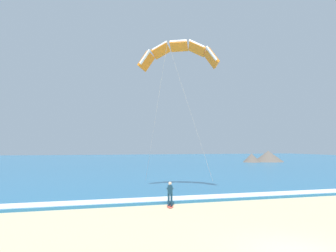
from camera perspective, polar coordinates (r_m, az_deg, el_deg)
name	(u,v)px	position (r m, az deg, el deg)	size (l,w,h in m)	color
sea	(123,161)	(80.33, -9.04, -6.98)	(200.00, 120.00, 0.20)	teal
surf_foam	(196,197)	(22.54, 5.60, -14.11)	(200.00, 1.63, 0.04)	white
surfboard	(170,206)	(20.20, 0.42, -15.86)	(0.76, 1.46, 0.09)	#E04C38
kitesurfer	(170,193)	(20.05, 0.42, -13.29)	(0.60, 0.60, 1.69)	#143347
kite_primary	(179,53)	(26.14, 2.14, 14.54)	(6.78, 5.96, 12.38)	orange
headland_right	(265,157)	(77.60, 18.95, -6.00)	(11.90, 8.12, 3.00)	#47423D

